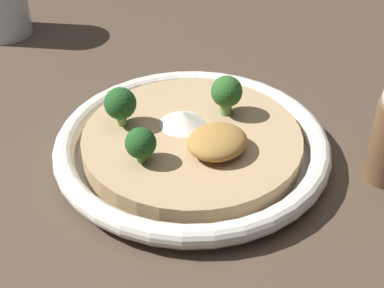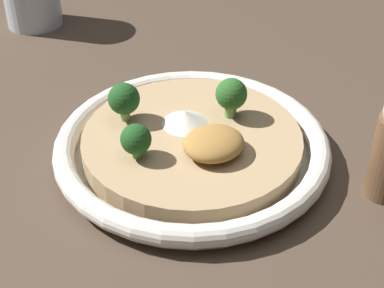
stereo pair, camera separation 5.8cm
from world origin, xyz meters
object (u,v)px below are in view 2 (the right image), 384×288
Objects in this scene: broccoli_front_right at (124,99)px; broccoli_right at (136,140)px; risotto_bowl at (192,146)px; broccoli_front_left at (231,95)px.

broccoli_front_right is 1.17× the size of broccoli_right.
risotto_bowl is 6.47× the size of broccoli_front_left.
broccoli_front_left reaches higher than broccoli_front_right.
broccoli_right is at bearing 70.45° from broccoli_front_right.
broccoli_front_right is at bearing -109.55° from broccoli_right.
broccoli_front_right is at bearing -30.93° from broccoli_front_left.
broccoli_front_left is 0.11m from broccoli_front_right.
broccoli_right is (0.06, 0.00, 0.03)m from risotto_bowl.
broccoli_front_right reaches higher than risotto_bowl.
broccoli_front_right is (0.04, -0.06, 0.04)m from risotto_bowl.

